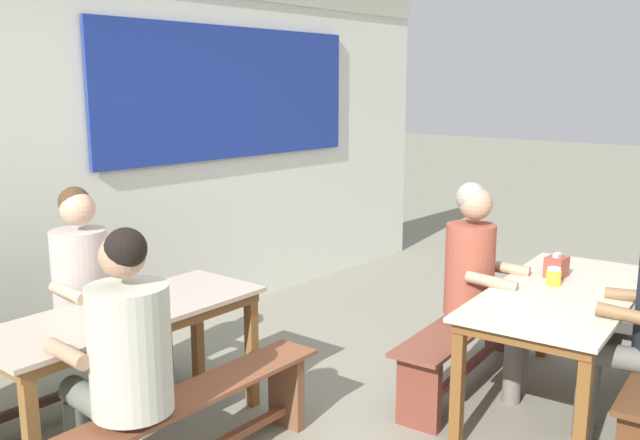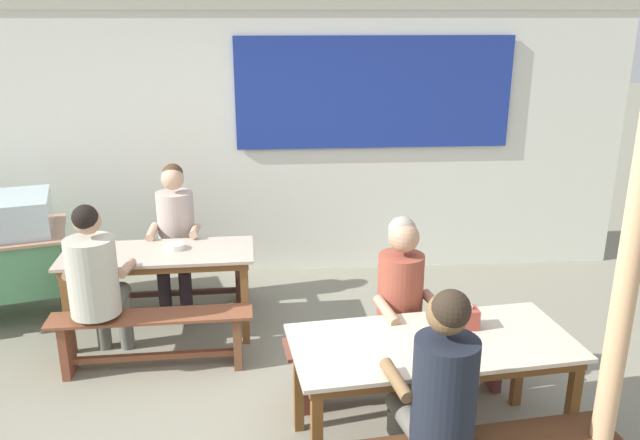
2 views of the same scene
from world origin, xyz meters
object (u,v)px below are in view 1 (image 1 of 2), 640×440
(bench_near_back, at_px, (468,341))
(soup_bowl, at_px, (143,297))
(dining_table_far, at_px, (127,324))
(bench_far_front, at_px, (201,420))
(person_center_facing, at_px, (87,286))
(condiment_jar, at_px, (554,277))
(bench_far_back, at_px, (72,360))
(person_right_near_table, at_px, (479,275))
(dining_table_near, at_px, (563,302))
(tissue_box, at_px, (556,267))
(person_left_back_turned, at_px, (123,353))

(bench_near_back, xyz_separation_m, soup_bowl, (-1.66, 1.09, 0.46))
(dining_table_far, distance_m, bench_far_front, 0.67)
(person_center_facing, xyz_separation_m, soup_bowl, (0.07, -0.46, 0.01))
(bench_near_back, height_order, condiment_jar, condiment_jar)
(bench_far_back, xyz_separation_m, person_right_near_table, (1.81, -1.67, 0.44))
(dining_table_near, bearing_deg, soup_bowl, 136.22)
(tissue_box, bearing_deg, dining_table_near, -148.42)
(bench_near_back, bearing_deg, soup_bowl, 146.77)
(bench_near_back, distance_m, person_right_near_table, 0.45)
(dining_table_near, relative_size, bench_near_back, 1.07)
(bench_near_back, bearing_deg, dining_table_far, 149.92)
(bench_far_back, height_order, person_center_facing, person_center_facing)
(dining_table_far, height_order, bench_far_front, dining_table_far)
(bench_far_back, bearing_deg, dining_table_far, -87.66)
(person_center_facing, bearing_deg, person_right_near_table, -43.20)
(bench_far_back, relative_size, person_left_back_turned, 1.15)
(dining_table_far, bearing_deg, bench_far_front, -87.66)
(bench_far_front, bearing_deg, bench_far_back, 92.34)
(dining_table_near, bearing_deg, tissue_box, 31.58)
(person_left_back_turned, relative_size, soup_bowl, 8.95)
(person_center_facing, bearing_deg, dining_table_far, -98.00)
(person_center_facing, relative_size, condiment_jar, 12.48)
(bench_near_back, relative_size, soup_bowl, 11.13)
(dining_table_near, relative_size, person_right_near_table, 1.32)
(dining_table_far, relative_size, condiment_jar, 14.67)
(condiment_jar, bearing_deg, dining_table_far, 141.66)
(person_left_back_turned, relative_size, tissue_box, 8.79)
(bench_near_back, distance_m, person_center_facing, 2.36)
(condiment_jar, height_order, soup_bowl, condiment_jar)
(dining_table_far, distance_m, person_right_near_table, 2.10)
(dining_table_far, distance_m, person_left_back_turned, 0.64)
(bench_far_front, bearing_deg, condiment_jar, -26.59)
(dining_table_far, bearing_deg, condiment_jar, -38.34)
(dining_table_far, height_order, bench_far_back, dining_table_far)
(bench_far_front, bearing_deg, person_right_near_table, -16.86)
(dining_table_far, relative_size, tissue_box, 10.41)
(bench_far_back, xyz_separation_m, bench_far_front, (0.05, -1.14, -0.01))
(bench_near_back, distance_m, soup_bowl, 2.03)
(bench_far_back, bearing_deg, dining_table_near, -49.09)
(tissue_box, bearing_deg, bench_far_front, 156.85)
(bench_near_back, distance_m, condiment_jar, 0.69)
(person_right_near_table, xyz_separation_m, condiment_jar, (0.13, -0.41, 0.04))
(soup_bowl, bearing_deg, dining_table_near, -43.78)
(person_left_back_turned, height_order, soup_bowl, person_left_back_turned)
(person_right_near_table, bearing_deg, tissue_box, -48.53)
(bench_far_back, xyz_separation_m, tissue_box, (2.12, -2.03, 0.50))
(person_center_facing, height_order, condiment_jar, person_center_facing)
(bench_near_back, bearing_deg, dining_table_near, -83.40)
(bench_far_back, distance_m, person_right_near_table, 2.51)
(bench_far_back, relative_size, bench_near_back, 0.92)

